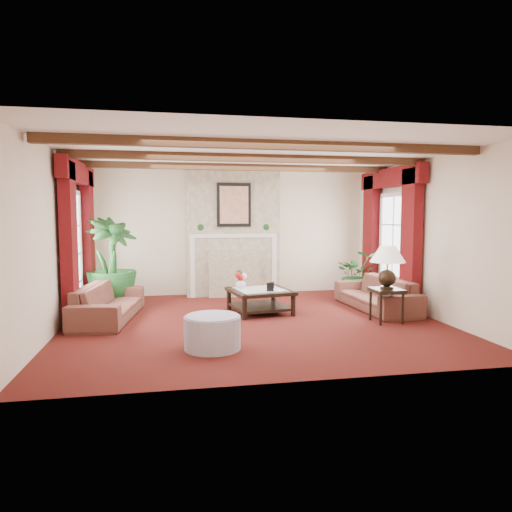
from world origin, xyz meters
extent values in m
plane|color=#400E0B|center=(0.00, 0.00, 0.00)|extent=(6.00, 6.00, 0.00)
plane|color=white|center=(0.00, 0.00, 2.70)|extent=(6.00, 6.00, 0.00)
cube|color=beige|center=(0.00, 2.75, 1.35)|extent=(6.00, 0.02, 2.70)
cube|color=beige|center=(-3.00, 0.00, 1.35)|extent=(0.02, 5.50, 2.70)
cube|color=beige|center=(3.00, 0.00, 1.35)|extent=(0.02, 5.50, 2.70)
imported|color=#3D1018|center=(-2.35, 0.57, 0.40)|extent=(2.18, 1.11, 0.79)
imported|color=#3D1018|center=(2.39, 0.54, 0.39)|extent=(2.08, 0.79, 0.79)
imported|color=black|center=(-2.43, 1.62, 0.48)|extent=(2.64, 2.65, 0.95)
imported|color=black|center=(2.53, 1.70, 0.39)|extent=(1.33, 1.39, 0.79)
cylinder|color=gray|center=(-0.81, -1.41, 0.21)|extent=(0.74, 0.74, 0.43)
imported|color=silver|center=(-0.09, 0.85, 0.51)|extent=(0.22, 0.22, 0.19)
imported|color=black|center=(0.43, 0.38, 0.55)|extent=(0.22, 0.17, 0.27)
camera|label=1|loc=(-1.32, -7.22, 1.74)|focal=32.00mm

